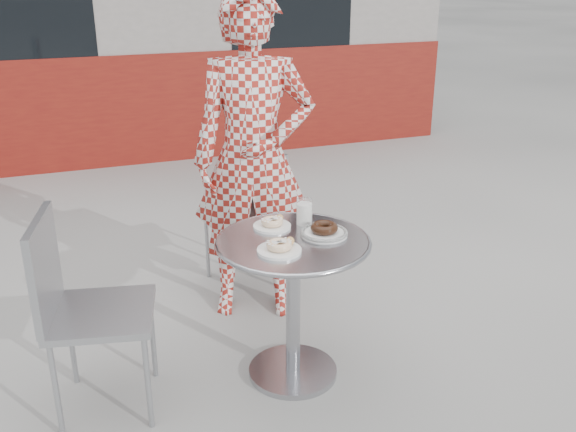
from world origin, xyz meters
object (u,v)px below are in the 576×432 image
object	(u,v)px
chair_left	(103,350)
plate_near	(280,247)
chair_far	(244,244)
plate_far	(272,224)
seated_person	(254,159)
bistro_table	(293,275)
milk_cup	(304,213)
plate_checker	(324,231)

from	to	relation	value
chair_left	plate_near	bearing A→B (deg)	-90.66
chair_far	plate_far	xyz separation A→B (m)	(-0.09, -0.77, 0.44)
seated_person	plate_near	xyz separation A→B (m)	(-0.13, -0.74, -0.15)
bistro_table	milk_cup	size ratio (longest dim) A/B	5.74
chair_left	milk_cup	size ratio (longest dim) A/B	7.36
seated_person	milk_cup	distance (m)	0.52
bistro_table	plate_far	bearing A→B (deg)	102.58
chair_left	plate_far	size ratio (longest dim) A/B	5.14
chair_far	plate_checker	size ratio (longest dim) A/B	3.93
plate_far	chair_left	bearing A→B (deg)	-173.29
bistro_table	seated_person	xyz separation A→B (m)	(0.03, 0.65, 0.33)
plate_far	bistro_table	bearing A→B (deg)	-77.42
bistro_table	plate_far	size ratio (longest dim) A/B	4.01
chair_far	plate_checker	world-z (taller)	chair_far
bistro_table	chair_far	distance (m)	0.97
chair_left	bistro_table	bearing A→B (deg)	-83.04
plate_checker	bistro_table	bearing A→B (deg)	-178.01
bistro_table	seated_person	size ratio (longest dim) A/B	0.40
chair_left	plate_near	world-z (taller)	chair_left
plate_near	plate_far	bearing A→B (deg)	77.54
chair_left	plate_far	bearing A→B (deg)	-71.28
chair_far	plate_checker	bearing A→B (deg)	88.57
plate_near	bistro_table	bearing A→B (deg)	44.32
plate_checker	milk_cup	world-z (taller)	milk_cup
seated_person	plate_far	distance (m)	0.51
plate_checker	milk_cup	xyz separation A→B (m)	(-0.03, 0.14, 0.04)
chair_left	chair_far	bearing A→B (deg)	-33.02
bistro_table	plate_far	xyz separation A→B (m)	(-0.04, 0.16, 0.18)
milk_cup	bistro_table	bearing A→B (deg)	-126.17
seated_person	plate_far	world-z (taller)	seated_person
plate_far	plate_near	size ratio (longest dim) A/B	0.92
milk_cup	plate_checker	bearing A→B (deg)	-76.48
chair_far	seated_person	bearing A→B (deg)	78.74
bistro_table	plate_checker	bearing A→B (deg)	1.99
plate_near	plate_checker	xyz separation A→B (m)	(0.23, 0.09, -0.00)
plate_far	plate_checker	distance (m)	0.24
plate_far	plate_near	world-z (taller)	plate_near
plate_far	plate_checker	xyz separation A→B (m)	(0.18, -0.16, -0.00)
seated_person	milk_cup	world-z (taller)	seated_person
bistro_table	plate_checker	distance (m)	0.23
chair_left	plate_far	distance (m)	0.88
bistro_table	plate_near	xyz separation A→B (m)	(-0.09, -0.09, 0.18)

